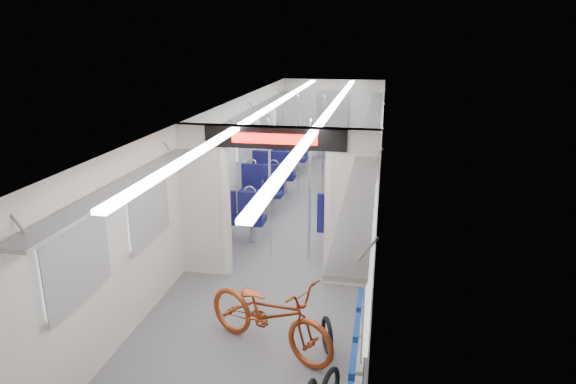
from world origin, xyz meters
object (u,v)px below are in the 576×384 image
at_px(stanchion_near_left, 270,191).
at_px(stanchion_near_right, 309,191).
at_px(bicycle, 269,313).
at_px(flip_bench, 358,362).
at_px(seat_bay_far_left, 282,160).
at_px(stanchion_far_left, 298,148).
at_px(seat_bay_near_left, 251,198).
at_px(seat_bay_near_right, 350,202).
at_px(seat_bay_far_right, 360,161).
at_px(bike_hoop_c, 327,337).
at_px(stanchion_far_right, 323,150).

relative_size(stanchion_near_left, stanchion_near_right, 1.00).
relative_size(bicycle, flip_bench, 0.82).
bearing_deg(flip_bench, seat_bay_far_left, 106.21).
xyz_separation_m(flip_bench, stanchion_far_left, (-1.70, 6.70, 0.57)).
bearing_deg(seat_bay_near_left, flip_bench, -64.66).
height_order(seat_bay_near_left, stanchion_near_right, stanchion_near_right).
bearing_deg(seat_bay_near_left, stanchion_near_right, -45.43).
bearing_deg(seat_bay_near_right, seat_bay_far_right, 90.00).
distance_m(flip_bench, stanchion_near_right, 3.69).
bearing_deg(seat_bay_near_left, stanchion_near_left, -64.17).
bearing_deg(flip_bench, seat_bay_near_right, 94.90).
bearing_deg(seat_bay_near_left, seat_bay_far_right, 61.37).
bearing_deg(seat_bay_near_right, stanchion_near_left, -128.91).
bearing_deg(bicycle, stanchion_far_left, 32.19).
height_order(seat_bay_far_right, stanchion_near_left, stanchion_near_left).
xyz_separation_m(seat_bay_near_right, stanchion_near_right, (-0.56, -1.38, 0.59)).
relative_size(bicycle, bike_hoop_c, 3.99).
bearing_deg(stanchion_far_left, stanchion_far_right, -11.31).
bearing_deg(flip_bench, seat_bay_near_left, 115.34).
height_order(flip_bench, bike_hoop_c, flip_bench).
bearing_deg(stanchion_near_right, flip_bench, -74.35).
bearing_deg(stanchion_far_left, bicycle, -83.71).
distance_m(bike_hoop_c, stanchion_far_right, 5.76).
xyz_separation_m(stanchion_near_left, stanchion_near_right, (0.62, 0.09, 0.00)).
bearing_deg(stanchion_far_right, stanchion_near_right, -87.24).
xyz_separation_m(flip_bench, seat_bay_far_left, (-2.29, 7.88, -0.02)).
distance_m(seat_bay_far_left, stanchion_far_right, 1.83).
distance_m(seat_bay_far_right, stanchion_near_right, 4.82).
bearing_deg(seat_bay_far_left, stanchion_far_left, -63.10).
xyz_separation_m(bicycle, seat_bay_near_right, (0.64, 3.98, 0.10)).
distance_m(seat_bay_far_right, stanchion_far_left, 2.10).
relative_size(stanchion_far_left, stanchion_far_right, 1.00).
height_order(seat_bay_far_right, stanchion_far_left, stanchion_far_left).
height_order(bicycle, stanchion_near_left, stanchion_near_left).
distance_m(bicycle, seat_bay_near_right, 4.03).
bearing_deg(stanchion_near_right, seat_bay_near_right, 67.74).
bearing_deg(bicycle, stanchion_far_right, 26.66).
distance_m(seat_bay_near_left, stanchion_far_right, 2.19).
height_order(seat_bay_far_left, stanchion_far_left, stanchion_far_left).
distance_m(stanchion_near_left, stanchion_far_right, 3.21).
distance_m(seat_bay_near_left, stanchion_near_left, 1.69).
bearing_deg(bike_hoop_c, bicycle, -175.65).
relative_size(bike_hoop_c, stanchion_far_left, 0.19).
relative_size(seat_bay_near_right, stanchion_near_right, 0.96).
bearing_deg(bike_hoop_c, flip_bench, -67.70).
height_order(seat_bay_near_left, stanchion_far_right, stanchion_far_right).
distance_m(bike_hoop_c, stanchion_far_left, 5.97).
relative_size(seat_bay_near_left, stanchion_far_right, 0.87).
relative_size(seat_bay_near_right, stanchion_far_left, 0.96).
bearing_deg(stanchion_near_right, seat_bay_near_left, 134.57).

